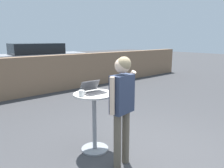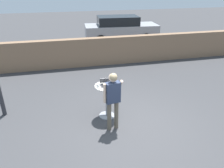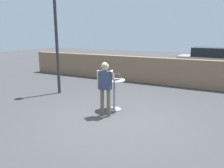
{
  "view_description": "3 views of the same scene",
  "coord_description": "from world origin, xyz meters",
  "px_view_note": "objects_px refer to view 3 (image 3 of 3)",
  "views": [
    {
      "loc": [
        -2.5,
        -2.04,
        1.86
      ],
      "look_at": [
        -0.32,
        0.45,
        1.17
      ],
      "focal_mm": 35.0,
      "sensor_mm": 36.0,
      "label": 1
    },
    {
      "loc": [
        -1.57,
        -4.58,
        3.62
      ],
      "look_at": [
        -0.37,
        0.49,
        1.14
      ],
      "focal_mm": 35.0,
      "sensor_mm": 36.0,
      "label": 2
    },
    {
      "loc": [
        2.59,
        -5.27,
        2.4
      ],
      "look_at": [
        -0.29,
        0.23,
        0.97
      ],
      "focal_mm": 35.0,
      "sensor_mm": 36.0,
      "label": 3
    }
  ],
  "objects_px": {
    "standing_person": "(105,83)",
    "coffee_mug": "(107,78)",
    "cafe_table": "(114,91)",
    "street_lamp": "(55,17)",
    "laptop": "(115,78)",
    "parked_car_near_street": "(218,61)"
  },
  "relations": [
    {
      "from": "standing_person",
      "to": "coffee_mug",
      "type": "bearing_deg",
      "value": 113.63
    },
    {
      "from": "cafe_table",
      "to": "coffee_mug",
      "type": "height_order",
      "value": "coffee_mug"
    },
    {
      "from": "street_lamp",
      "to": "coffee_mug",
      "type": "bearing_deg",
      "value": -16.12
    },
    {
      "from": "cafe_table",
      "to": "laptop",
      "type": "distance_m",
      "value": 0.4
    },
    {
      "from": "laptop",
      "to": "standing_person",
      "type": "relative_size",
      "value": 0.22
    },
    {
      "from": "laptop",
      "to": "standing_person",
      "type": "height_order",
      "value": "standing_person"
    },
    {
      "from": "cafe_table",
      "to": "standing_person",
      "type": "bearing_deg",
      "value": -87.81
    },
    {
      "from": "parked_car_near_street",
      "to": "laptop",
      "type": "bearing_deg",
      "value": -107.87
    },
    {
      "from": "laptop",
      "to": "parked_car_near_street",
      "type": "xyz_separation_m",
      "value": [
        2.65,
        8.21,
        -0.21
      ]
    },
    {
      "from": "coffee_mug",
      "to": "street_lamp",
      "type": "bearing_deg",
      "value": 163.88
    },
    {
      "from": "cafe_table",
      "to": "parked_car_near_street",
      "type": "bearing_deg",
      "value": 72.18
    },
    {
      "from": "parked_car_near_street",
      "to": "street_lamp",
      "type": "height_order",
      "value": "street_lamp"
    },
    {
      "from": "laptop",
      "to": "standing_person",
      "type": "distance_m",
      "value": 0.67
    },
    {
      "from": "laptop",
      "to": "coffee_mug",
      "type": "height_order",
      "value": "laptop"
    },
    {
      "from": "coffee_mug",
      "to": "street_lamp",
      "type": "distance_m",
      "value": 3.45
    },
    {
      "from": "laptop",
      "to": "street_lamp",
      "type": "xyz_separation_m",
      "value": [
        -2.96,
        0.73,
        1.99
      ]
    },
    {
      "from": "laptop",
      "to": "cafe_table",
      "type": "bearing_deg",
      "value": -94.8
    },
    {
      "from": "coffee_mug",
      "to": "parked_car_near_street",
      "type": "bearing_deg",
      "value": 70.68
    },
    {
      "from": "laptop",
      "to": "coffee_mug",
      "type": "relative_size",
      "value": 2.94
    },
    {
      "from": "cafe_table",
      "to": "street_lamp",
      "type": "height_order",
      "value": "street_lamp"
    },
    {
      "from": "parked_car_near_street",
      "to": "cafe_table",
      "type": "bearing_deg",
      "value": -107.82
    },
    {
      "from": "standing_person",
      "to": "parked_car_near_street",
      "type": "relative_size",
      "value": 0.35
    }
  ]
}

